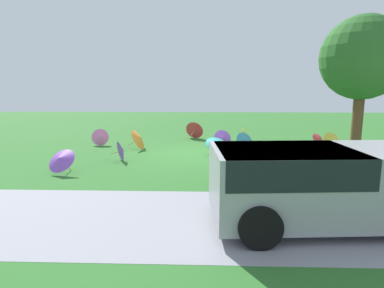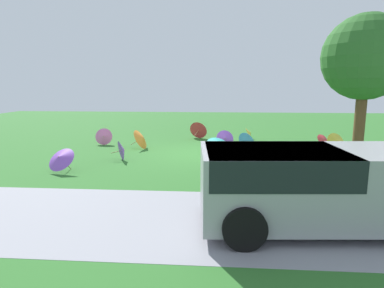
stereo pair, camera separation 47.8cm
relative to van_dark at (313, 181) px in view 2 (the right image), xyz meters
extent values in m
plane|color=#2D6B28|center=(2.39, -6.72, -0.91)|extent=(40.00, 40.00, 0.00)
cube|color=gray|center=(2.39, -0.14, -0.91)|extent=(40.00, 3.53, 0.01)
cube|color=#99999E|center=(-0.17, -0.01, -0.06)|extent=(4.72, 2.23, 1.35)
cube|color=black|center=(0.75, 0.05, 0.34)|extent=(2.71, 2.10, 0.55)
cylinder|color=black|center=(1.37, 1.05, -0.53)|extent=(0.77, 0.27, 0.76)
cylinder|color=black|center=(1.51, -0.84, -0.53)|extent=(0.77, 0.27, 0.76)
cylinder|color=black|center=(-1.70, -1.08, -0.53)|extent=(0.77, 0.27, 0.76)
cube|color=brown|center=(0.07, -4.29, -0.46)|extent=(1.65, 0.68, 0.05)
cube|color=brown|center=(0.04, -4.09, -0.24)|extent=(1.60, 0.34, 0.45)
cube|color=black|center=(0.70, -4.19, -0.69)|extent=(0.14, 0.41, 0.45)
cube|color=black|center=(-0.57, -4.38, -0.69)|extent=(0.14, 0.41, 0.45)
cylinder|color=brown|center=(-2.91, -5.08, 0.48)|extent=(0.35, 0.35, 2.78)
sphere|color=#286023|center=(-2.91, -5.08, 2.70)|extent=(2.75, 2.75, 2.75)
cylinder|color=tan|center=(0.37, -10.59, -0.72)|extent=(0.31, 0.06, 0.18)
cone|color=yellow|center=(0.16, -10.56, -0.61)|extent=(0.47, 0.65, 0.60)
sphere|color=tan|center=(0.11, -10.56, -0.58)|extent=(0.05, 0.04, 0.05)
cylinder|color=tan|center=(-3.01, -9.36, -0.80)|extent=(0.15, 0.24, 0.22)
cone|color=#D8383F|center=(-3.09, -9.22, -0.66)|extent=(0.70, 0.65, 0.50)
sphere|color=tan|center=(-3.11, -9.19, -0.63)|extent=(0.06, 0.06, 0.05)
cylinder|color=tan|center=(5.49, -5.26, -0.59)|extent=(0.33, 0.20, 0.09)
cone|color=purple|center=(5.28, -5.38, -0.54)|extent=(0.58, 0.76, 0.73)
sphere|color=tan|center=(5.22, -5.41, -0.53)|extent=(0.05, 0.05, 0.04)
cylinder|color=tan|center=(7.05, -8.61, -0.60)|extent=(0.08, 0.40, 0.14)
cone|color=pink|center=(7.02, -8.35, -0.52)|extent=(0.81, 0.45, 0.78)
sphere|color=tan|center=(7.01, -8.28, -0.50)|extent=(0.04, 0.05, 0.04)
cylinder|color=tan|center=(-2.93, -7.58, -0.63)|extent=(0.20, 0.40, 0.24)
cone|color=yellow|center=(-3.05, -7.33, -0.49)|extent=(1.00, 0.84, 0.84)
sphere|color=tan|center=(-3.08, -7.26, -0.46)|extent=(0.05, 0.06, 0.05)
cylinder|color=tan|center=(5.36, -7.64, -0.64)|extent=(0.45, 0.09, 0.27)
cone|color=orange|center=(5.05, -7.59, -0.47)|extent=(0.75, 0.99, 0.88)
sphere|color=tan|center=(4.97, -7.58, -0.42)|extent=(0.05, 0.04, 0.05)
cylinder|color=tan|center=(1.52, -8.51, -0.65)|extent=(0.13, 0.44, 0.21)
cone|color=purple|center=(1.46, -8.24, -0.53)|extent=(0.86, 0.60, 0.76)
sphere|color=tan|center=(1.44, -8.19, -0.50)|extent=(0.05, 0.05, 0.05)
cylinder|color=tan|center=(-0.66, -5.80, -0.74)|extent=(0.22, 0.03, 0.35)
cone|color=orange|center=(-0.52, -5.80, -0.51)|extent=(0.74, 0.77, 0.52)
sphere|color=tan|center=(-0.49, -5.80, -0.45)|extent=(0.05, 0.04, 0.05)
cylinder|color=tan|center=(0.78, -7.16, -0.59)|extent=(0.38, 0.38, 0.17)
cone|color=#4C8CE5|center=(0.55, -7.40, -0.49)|extent=(0.86, 0.85, 0.83)
sphere|color=tan|center=(0.49, -7.45, -0.47)|extent=(0.06, 0.06, 0.04)
cylinder|color=tan|center=(6.65, -3.73, -0.70)|extent=(0.15, 0.39, 0.41)
cone|color=purple|center=(6.73, -3.49, -0.45)|extent=(1.06, 0.98, 0.72)
sphere|color=tan|center=(6.75, -3.44, -0.39)|extent=(0.05, 0.06, 0.05)
cylinder|color=tan|center=(2.85, -10.21, -0.58)|extent=(0.18, 0.49, 0.21)
cone|color=#D8383F|center=(2.75, -10.52, -0.46)|extent=(1.01, 0.72, 0.91)
sphere|color=tan|center=(2.73, -10.58, -0.43)|extent=(0.05, 0.06, 0.05)
cylinder|color=tan|center=(1.85, -6.48, -0.69)|extent=(0.14, 0.26, 0.43)
cone|color=teal|center=(1.78, -6.32, -0.42)|extent=(1.17, 1.14, 0.60)
sphere|color=tan|center=(1.76, -6.29, -0.35)|extent=(0.05, 0.06, 0.05)
camera|label=1|loc=(2.34, 6.28, 1.83)|focal=30.87mm
camera|label=2|loc=(1.86, 6.26, 1.83)|focal=30.87mm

